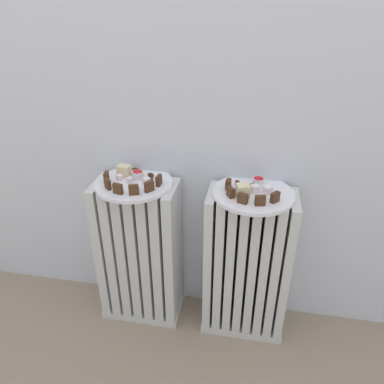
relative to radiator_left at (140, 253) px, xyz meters
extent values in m
plane|color=gray|center=(0.20, -0.28, -0.29)|extent=(6.00, 6.00, 0.00)
cube|color=silver|center=(0.00, 0.00, -0.27)|extent=(0.31, 0.17, 0.03)
cube|color=silver|center=(-0.13, 0.00, 0.02)|extent=(0.03, 0.17, 0.55)
cube|color=silver|center=(-0.09, 0.00, 0.02)|extent=(0.03, 0.17, 0.55)
cube|color=silver|center=(-0.04, 0.00, 0.02)|extent=(0.03, 0.17, 0.55)
cube|color=silver|center=(0.00, 0.00, 0.02)|extent=(0.03, 0.17, 0.55)
cube|color=silver|center=(0.04, 0.00, 0.02)|extent=(0.03, 0.17, 0.55)
cube|color=silver|center=(0.09, 0.00, 0.02)|extent=(0.03, 0.17, 0.55)
cube|color=silver|center=(0.13, 0.00, 0.02)|extent=(0.03, 0.17, 0.55)
cube|color=silver|center=(0.41, 0.00, -0.27)|extent=(0.31, 0.17, 0.03)
cube|color=silver|center=(0.27, 0.00, 0.02)|extent=(0.03, 0.17, 0.55)
cube|color=silver|center=(0.31, 0.00, 0.02)|extent=(0.03, 0.17, 0.55)
cube|color=silver|center=(0.35, 0.00, 0.02)|extent=(0.03, 0.17, 0.55)
cube|color=silver|center=(0.39, 0.00, 0.02)|extent=(0.03, 0.17, 0.55)
cube|color=silver|center=(0.42, 0.00, 0.02)|extent=(0.03, 0.17, 0.55)
cube|color=silver|center=(0.46, 0.00, 0.02)|extent=(0.03, 0.17, 0.55)
cube|color=silver|center=(0.50, 0.00, 0.02)|extent=(0.03, 0.17, 0.55)
cube|color=silver|center=(0.54, 0.00, 0.02)|extent=(0.03, 0.17, 0.55)
cylinder|color=white|center=(0.00, 0.00, 0.30)|extent=(0.27, 0.27, 0.01)
cylinder|color=white|center=(0.41, 0.00, 0.30)|extent=(0.27, 0.27, 0.01)
cube|color=#472B19|center=(-0.09, -0.02, 0.33)|extent=(0.02, 0.03, 0.03)
cube|color=#472B19|center=(-0.07, -0.06, 0.33)|extent=(0.03, 0.03, 0.03)
cube|color=#472B19|center=(-0.02, -0.09, 0.33)|extent=(0.03, 0.02, 0.03)
cube|color=#472B19|center=(0.03, -0.09, 0.33)|extent=(0.03, 0.02, 0.03)
cube|color=#472B19|center=(0.07, -0.06, 0.33)|extent=(0.03, 0.03, 0.03)
cube|color=#472B19|center=(0.09, -0.01, 0.33)|extent=(0.02, 0.03, 0.03)
cube|color=beige|center=(-0.05, 0.04, 0.33)|extent=(0.05, 0.04, 0.04)
cube|color=white|center=(0.05, -0.01, 0.32)|extent=(0.03, 0.03, 0.02)
cube|color=white|center=(-0.01, -0.01, 0.32)|extent=(0.02, 0.02, 0.02)
cube|color=white|center=(-0.05, 0.00, 0.32)|extent=(0.03, 0.03, 0.02)
ellipsoid|color=#3D1E0F|center=(0.05, 0.04, 0.32)|extent=(0.03, 0.02, 0.02)
ellipsoid|color=#3D1E0F|center=(-0.02, 0.08, 0.32)|extent=(0.03, 0.03, 0.01)
ellipsoid|color=#3D1E0F|center=(0.03, -0.06, 0.32)|extent=(0.02, 0.03, 0.01)
ellipsoid|color=#3D1E0F|center=(0.05, 0.01, 0.31)|extent=(0.02, 0.02, 0.01)
cylinder|color=white|center=(0.01, 0.03, 0.32)|extent=(0.04, 0.04, 0.03)
cylinder|color=red|center=(0.01, 0.03, 0.33)|extent=(0.03, 0.03, 0.01)
cube|color=#472B19|center=(0.32, 0.01, 0.32)|extent=(0.02, 0.03, 0.03)
cube|color=#472B19|center=(0.33, -0.04, 0.32)|extent=(0.03, 0.03, 0.03)
cube|color=#472B19|center=(0.37, -0.08, 0.32)|extent=(0.03, 0.03, 0.03)
cube|color=#472B19|center=(0.43, -0.08, 0.32)|extent=(0.03, 0.02, 0.03)
cube|color=#472B19|center=(0.47, -0.05, 0.32)|extent=(0.03, 0.03, 0.03)
cube|color=beige|center=(0.37, -0.04, 0.33)|extent=(0.05, 0.05, 0.04)
cube|color=white|center=(0.45, 0.00, 0.32)|extent=(0.04, 0.04, 0.03)
cube|color=white|center=(0.41, 0.00, 0.32)|extent=(0.03, 0.03, 0.03)
ellipsoid|color=#3D1E0F|center=(0.37, 0.01, 0.32)|extent=(0.03, 0.02, 0.01)
ellipsoid|color=#3D1E0F|center=(0.35, 0.04, 0.32)|extent=(0.02, 0.03, 0.01)
ellipsoid|color=#3D1E0F|center=(0.42, -0.05, 0.32)|extent=(0.02, 0.03, 0.02)
ellipsoid|color=#3D1E0F|center=(0.40, 0.03, 0.32)|extent=(0.03, 0.02, 0.02)
cylinder|color=white|center=(0.42, 0.06, 0.32)|extent=(0.04, 0.04, 0.02)
cylinder|color=red|center=(0.42, 0.06, 0.32)|extent=(0.03, 0.03, 0.01)
cube|color=silver|center=(0.04, -0.07, 0.31)|extent=(0.05, 0.06, 0.00)
cube|color=silver|center=(0.01, -0.02, 0.31)|extent=(0.03, 0.03, 0.00)
camera|label=1|loc=(0.39, -1.04, 0.87)|focal=33.63mm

